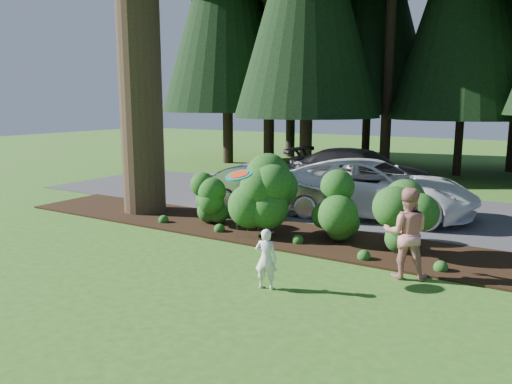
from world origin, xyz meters
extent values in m
plane|color=#335E1A|center=(0.00, 0.00, 0.00)|extent=(80.00, 80.00, 0.00)
cube|color=black|center=(0.00, 3.25, 0.03)|extent=(16.00, 2.50, 0.05)
cube|color=#38383A|center=(0.00, 7.50, 0.01)|extent=(22.00, 6.00, 0.03)
cylinder|color=black|center=(-4.60, 3.40, 6.00)|extent=(1.24, 1.24, 12.00)
sphere|color=#1C4716|center=(-2.00, 3.20, 0.66)|extent=(1.08, 1.08, 1.08)
cylinder|color=black|center=(-2.00, 3.20, 0.15)|extent=(0.08, 0.08, 0.30)
sphere|color=#1C4716|center=(-0.20, 3.00, 0.94)|extent=(1.35, 1.35, 1.35)
cylinder|color=black|center=(-0.20, 3.00, 0.15)|extent=(0.08, 0.08, 0.30)
sphere|color=#1C4716|center=(1.60, 3.30, 0.83)|extent=(1.26, 1.26, 1.26)
cylinder|color=black|center=(1.60, 3.30, 0.15)|extent=(0.08, 0.08, 0.30)
sphere|color=#1C4716|center=(3.40, 3.10, 0.72)|extent=(1.17, 1.17, 1.17)
cylinder|color=black|center=(3.40, 3.10, 0.15)|extent=(0.08, 0.08, 0.30)
cylinder|color=#1C4716|center=(-0.60, 2.40, 0.25)|extent=(0.01, 0.01, 0.50)
sphere|color=white|center=(-0.60, 2.40, 0.52)|extent=(0.09, 0.09, 0.09)
cylinder|color=#1C4716|center=(-0.30, 2.40, 0.25)|extent=(0.01, 0.01, 0.50)
sphere|color=white|center=(-0.30, 2.40, 0.52)|extent=(0.09, 0.09, 0.09)
cylinder|color=#1C4716|center=(0.00, 2.40, 0.25)|extent=(0.01, 0.01, 0.50)
sphere|color=white|center=(0.00, 2.40, 0.52)|extent=(0.09, 0.09, 0.09)
cylinder|color=black|center=(-9.50, 14.00, 4.90)|extent=(0.50, 0.50, 9.80)
cone|color=black|center=(-9.50, 14.00, 7.70)|extent=(6.16, 6.16, 10.50)
cylinder|color=black|center=(-7.00, 14.50, 4.55)|extent=(0.50, 0.50, 9.10)
cylinder|color=black|center=(-4.00, 15.00, 5.25)|extent=(0.50, 0.50, 10.50)
cylinder|color=black|center=(-1.00, 13.50, 4.38)|extent=(0.50, 0.50, 8.75)
cylinder|color=black|center=(2.00, 14.50, 5.60)|extent=(0.50, 0.50, 11.20)
cylinder|color=black|center=(-8.00, 18.50, 5.60)|extent=(0.50, 0.50, 11.20)
cone|color=black|center=(-8.00, 18.50, 8.80)|extent=(7.04, 7.04, 12.00)
cylinder|color=black|center=(-2.50, 18.00, 5.25)|extent=(0.50, 0.50, 10.50)
cone|color=black|center=(-2.50, 18.00, 8.25)|extent=(6.60, 6.60, 11.25)
cylinder|color=black|center=(3.50, 19.00, 5.95)|extent=(0.50, 0.50, 11.90)
imported|color=silver|center=(-1.37, 5.53, 0.74)|extent=(4.48, 2.12, 1.42)
imported|color=white|center=(1.39, 6.49, 0.84)|extent=(5.98, 3.05, 1.62)
imported|color=black|center=(-0.16, 9.80, 0.82)|extent=(5.49, 2.37, 1.58)
imported|color=white|center=(1.67, -0.08, 0.55)|extent=(0.45, 0.35, 1.10)
imported|color=#AE1A17|center=(3.62, 1.80, 0.87)|extent=(1.00, 0.88, 1.73)
cylinder|color=#17817D|center=(0.95, 0.16, 1.96)|extent=(0.53, 0.50, 0.20)
cylinder|color=#FF4015|center=(0.95, 0.16, 1.98)|extent=(0.37, 0.35, 0.14)
camera|label=1|loc=(5.95, -7.40, 3.30)|focal=35.00mm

